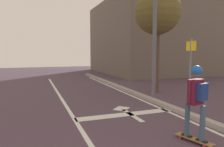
% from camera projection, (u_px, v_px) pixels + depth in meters
% --- Properties ---
extents(lane_line_center, '(0.12, 20.00, 0.01)m').
position_uv_depth(lane_line_center, '(73.00, 117.00, 6.51)').
color(lane_line_center, silver).
rests_on(lane_line_center, ground).
extents(lane_line_curbside, '(0.12, 20.00, 0.01)m').
position_uv_depth(lane_line_curbside, '(159.00, 108.00, 7.57)').
color(lane_line_curbside, silver).
rests_on(lane_line_curbside, ground).
extents(stop_bar, '(3.21, 0.40, 0.01)m').
position_uv_depth(stop_bar, '(125.00, 114.00, 6.76)').
color(stop_bar, silver).
rests_on(stop_bar, ground).
extents(lane_arrow_stem, '(0.16, 1.40, 0.01)m').
position_uv_depth(lane_arrow_stem, '(132.00, 115.00, 6.67)').
color(lane_arrow_stem, silver).
rests_on(lane_arrow_stem, ground).
extents(lane_arrow_head, '(0.71, 0.71, 0.01)m').
position_uv_depth(lane_arrow_head, '(122.00, 108.00, 7.47)').
color(lane_arrow_head, silver).
rests_on(lane_arrow_head, ground).
extents(curb_strip, '(0.24, 24.00, 0.14)m').
position_uv_depth(curb_strip, '(165.00, 105.00, 7.65)').
color(curb_strip, gray).
rests_on(curb_strip, ground).
extents(skateboard, '(0.44, 0.89, 0.08)m').
position_uv_depth(skateboard, '(194.00, 139.00, 4.66)').
color(skateboard, olive).
rests_on(skateboard, ground).
extents(skater, '(0.43, 0.60, 1.60)m').
position_uv_depth(skater, '(196.00, 93.00, 4.54)').
color(skater, '#39546B').
rests_on(skater, skateboard).
extents(street_sign_post, '(0.07, 0.44, 2.41)m').
position_uv_depth(street_sign_post, '(190.00, 65.00, 6.83)').
color(street_sign_post, slate).
rests_on(street_sign_post, ground).
extents(roadside_tree, '(2.23, 2.23, 5.04)m').
position_uv_depth(roadside_tree, '(157.00, 13.00, 10.27)').
color(roadside_tree, brown).
rests_on(roadside_tree, ground).
extents(building_block, '(11.15, 10.85, 6.74)m').
position_uv_depth(building_block, '(158.00, 39.00, 21.50)').
color(building_block, '#665D51').
rests_on(building_block, ground).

